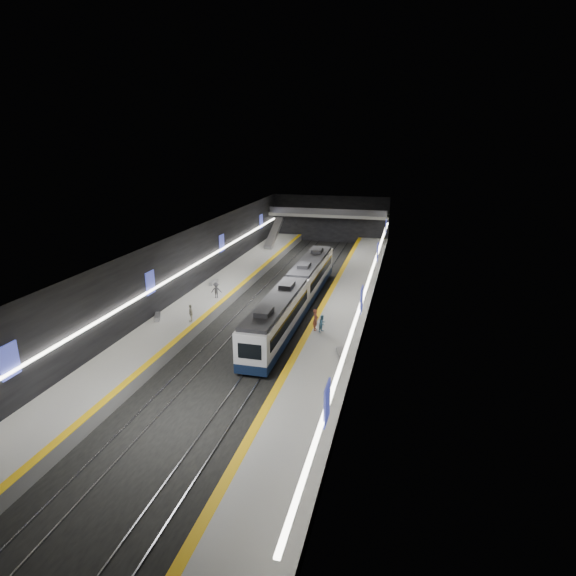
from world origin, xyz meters
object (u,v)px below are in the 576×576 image
(bench_left_far, at_px, (213,282))
(passenger_right_b, at_px, (322,324))
(bench_right_near, at_px, (341,354))
(passenger_right_a, at_px, (316,320))
(bench_left_near, at_px, (157,317))
(bench_right_far, at_px, (377,254))
(passenger_left_a, at_px, (191,313))
(train, at_px, (296,293))
(escalator, at_px, (274,233))
(passenger_left_b, at_px, (216,290))

(bench_left_far, bearing_deg, passenger_right_b, -34.09)
(bench_right_near, xyz_separation_m, passenger_right_a, (-3.00, 4.78, 0.77))
(bench_left_near, distance_m, bench_left_far, 11.89)
(bench_left_far, height_order, bench_right_far, bench_left_far)
(passenger_left_a, bearing_deg, train, 108.36)
(train, xyz_separation_m, escalator, (-10.00, 26.71, 0.70))
(escalator, height_order, passenger_left_a, escalator)
(bench_left_near, height_order, passenger_right_a, passenger_right_a)
(bench_left_near, relative_size, passenger_right_b, 1.12)
(passenger_left_a, bearing_deg, passenger_right_a, 71.11)
(bench_left_near, distance_m, bench_right_far, 36.28)
(escalator, bearing_deg, bench_right_near, -66.74)
(escalator, xyz_separation_m, bench_right_near, (16.35, -38.05, -1.68))
(train, distance_m, bench_right_far, 24.63)
(escalator, height_order, bench_left_near, escalator)
(escalator, height_order, passenger_right_b, escalator)
(train, relative_size, passenger_right_a, 15.15)
(bench_left_near, xyz_separation_m, passenger_right_a, (15.17, 1.03, 0.78))
(bench_left_near, relative_size, bench_right_near, 0.98)
(escalator, relative_size, bench_left_far, 4.66)
(passenger_right_a, bearing_deg, bench_left_far, 51.90)
(bench_left_near, xyz_separation_m, bench_right_near, (18.17, -3.75, 0.00))
(passenger_right_b, bearing_deg, passenger_left_a, 114.49)
(bench_left_near, height_order, bench_left_far, bench_left_near)
(bench_right_far, distance_m, passenger_left_b, 28.49)
(bench_left_far, relative_size, passenger_right_a, 0.87)
(train, relative_size, passenger_left_b, 17.83)
(bench_left_near, bearing_deg, passenger_right_b, -20.23)
(bench_left_near, relative_size, passenger_left_b, 1.04)
(escalator, xyz_separation_m, passenger_right_b, (14.01, -33.48, -1.12))
(train, height_order, passenger_left_b, train)
(bench_left_far, relative_size, passenger_right_b, 1.10)
(bench_right_near, height_order, passenger_left_a, passenger_left_a)
(escalator, bearing_deg, bench_left_near, -93.03)
(bench_left_far, bearing_deg, passenger_left_b, -61.26)
(bench_right_far, bearing_deg, bench_right_near, -94.31)
(train, distance_m, escalator, 28.53)
(bench_right_near, xyz_separation_m, passenger_right_b, (-2.34, 4.57, 0.56))
(bench_right_far, relative_size, passenger_right_b, 1.03)
(escalator, distance_m, bench_right_near, 41.45)
(bench_right_near, distance_m, bench_right_far, 35.06)
(passenger_right_a, relative_size, passenger_left_b, 1.18)
(escalator, height_order, bench_right_far, escalator)
(passenger_left_b, bearing_deg, escalator, -102.39)
(bench_right_near, xyz_separation_m, bench_right_far, (0.17, 35.06, -0.02))
(escalator, xyz_separation_m, passenger_right_a, (13.35, -33.27, -0.91))
(bench_right_far, height_order, passenger_left_b, passenger_left_b)
(bench_right_near, bearing_deg, passenger_right_a, 104.08)
(bench_left_near, height_order, passenger_left_a, passenger_left_a)
(bench_left_far, bearing_deg, train, -19.00)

